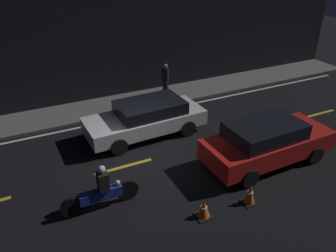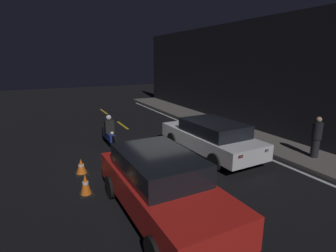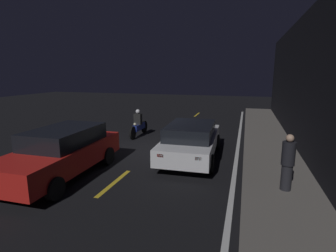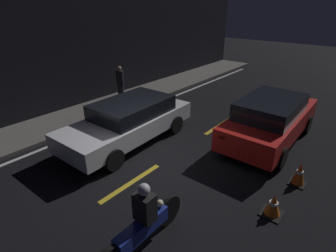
% 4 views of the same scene
% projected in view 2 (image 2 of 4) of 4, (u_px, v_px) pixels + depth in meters
% --- Properties ---
extents(ground_plane, '(56.00, 56.00, 0.00)m').
position_uv_depth(ground_plane, '(165.00, 156.00, 10.12)').
color(ground_plane, black).
extents(raised_curb, '(28.00, 2.07, 0.13)m').
position_uv_depth(raised_curb, '(255.00, 139.00, 12.15)').
color(raised_curb, '#605B56').
rests_on(raised_curb, ground).
extents(building_front, '(28.00, 0.30, 5.59)m').
position_uv_depth(building_front, '(280.00, 78.00, 11.99)').
color(building_front, black).
rests_on(building_front, ground).
extents(lane_dash_a, '(2.00, 0.14, 0.01)m').
position_uv_depth(lane_dash_a, '(104.00, 111.00, 18.77)').
color(lane_dash_a, gold).
rests_on(lane_dash_a, ground).
extents(lane_dash_b, '(2.00, 0.14, 0.01)m').
position_uv_depth(lane_dash_b, '(123.00, 125.00, 14.88)').
color(lane_dash_b, gold).
rests_on(lane_dash_b, ground).
extents(lane_dash_c, '(2.00, 0.14, 0.01)m').
position_uv_depth(lane_dash_c, '(155.00, 149.00, 10.99)').
color(lane_dash_c, gold).
rests_on(lane_dash_c, ground).
extents(lane_dash_d, '(2.00, 0.14, 0.01)m').
position_uv_depth(lane_dash_d, '(222.00, 198.00, 7.10)').
color(lane_dash_d, gold).
rests_on(lane_dash_d, ground).
extents(lane_solid_kerb, '(25.20, 0.14, 0.01)m').
position_uv_depth(lane_solid_kerb, '(234.00, 144.00, 11.60)').
color(lane_solid_kerb, silver).
rests_on(lane_solid_kerb, ground).
extents(sedan_white, '(4.64, 2.06, 1.35)m').
position_uv_depth(sedan_white, '(211.00, 136.00, 10.20)').
color(sedan_white, silver).
rests_on(sedan_white, ground).
extents(taxi_red, '(4.52, 1.93, 1.51)m').
position_uv_depth(taxi_red, '(161.00, 184.00, 6.17)').
color(taxi_red, red).
rests_on(taxi_red, ground).
extents(motorcycle, '(2.22, 0.36, 1.40)m').
position_uv_depth(motorcycle, '(109.00, 133.00, 11.18)').
color(motorcycle, black).
rests_on(motorcycle, ground).
extents(traffic_cone_near, '(0.44, 0.44, 0.52)m').
position_uv_depth(traffic_cone_near, '(81.00, 167.00, 8.52)').
color(traffic_cone_near, black).
rests_on(traffic_cone_near, ground).
extents(traffic_cone_mid, '(0.39, 0.39, 0.62)m').
position_uv_depth(traffic_cone_mid, '(86.00, 185.00, 7.19)').
color(traffic_cone_mid, black).
rests_on(traffic_cone_mid, ground).
extents(pedestrian, '(0.34, 0.34, 1.52)m').
position_uv_depth(pedestrian, '(316.00, 137.00, 9.53)').
color(pedestrian, black).
rests_on(pedestrian, raised_curb).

